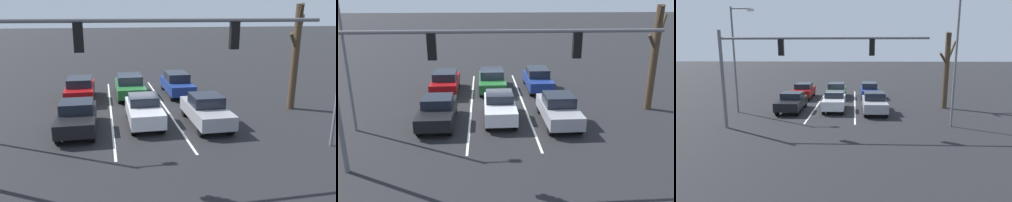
{
  "view_description": "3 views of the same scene",
  "coord_description": "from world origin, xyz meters",
  "views": [
    {
      "loc": [
        1.98,
        21.44,
        5.76
      ],
      "look_at": [
        -1.09,
        5.91,
        1.52
      ],
      "focal_mm": 35.0,
      "sensor_mm": 36.0,
      "label": 1
    },
    {
      "loc": [
        0.91,
        22.36,
        6.78
      ],
      "look_at": [
        -0.37,
        4.74,
        1.08
      ],
      "focal_mm": 35.0,
      "sensor_mm": 36.0,
      "label": 2
    },
    {
      "loc": [
        -1.63,
        25.98,
        4.68
      ],
      "look_at": [
        -0.84,
        6.01,
        1.0
      ],
      "focal_mm": 28.0,
      "sensor_mm": 36.0,
      "label": 3
    }
  ],
  "objects": [
    {
      "name": "car_darkgreen_midlane_second",
      "position": [
        0.25,
        -1.5,
        0.79
      ],
      "size": [
        1.9,
        4.72,
        1.56
      ],
      "color": "#1E5928",
      "rests_on": "ground_plane"
    },
    {
      "name": "car_gray_leftlane_front",
      "position": [
        -3.23,
        5.48,
        0.81
      ],
      "size": [
        1.79,
        4.49,
        1.62
      ],
      "color": "gray",
      "rests_on": "ground_plane"
    },
    {
      "name": "traffic_signal_gantry",
      "position": [
        2.44,
        10.2,
        4.47
      ],
      "size": [
        12.53,
        0.37,
        6.03
      ],
      "color": "slate",
      "rests_on": "ground_plane"
    },
    {
      "name": "lane_stripe_center_divider",
      "position": [
        1.7,
        1.61,
        0.01
      ],
      "size": [
        0.12,
        15.21,
        0.01
      ],
      "primitive_type": "cube",
      "color": "silver",
      "rests_on": "ground_plane"
    },
    {
      "name": "street_lamp_right_shoulder",
      "position": [
        7.46,
        5.86,
        4.64
      ],
      "size": [
        1.78,
        0.24,
        8.09
      ],
      "color": "slate",
      "rests_on": "ground_plane"
    },
    {
      "name": "bare_tree_near",
      "position": [
        -9.37,
        3.58,
        3.4
      ],
      "size": [
        2.02,
        2.21,
        6.35
      ],
      "color": "#423323",
      "rests_on": "ground_plane"
    },
    {
      "name": "car_navy_leftlane_second",
      "position": [
        -3.2,
        -1.44,
        0.82
      ],
      "size": [
        1.72,
        4.59,
        1.61
      ],
      "color": "navy",
      "rests_on": "ground_plane"
    },
    {
      "name": "lane_stripe_left_divider",
      "position": [
        -1.7,
        1.61,
        0.01
      ],
      "size": [
        0.12,
        15.21,
        0.01
      ],
      "primitive_type": "cube",
      "color": "silver",
      "rests_on": "ground_plane"
    },
    {
      "name": "car_black_rightlane_front",
      "position": [
        3.43,
        5.18,
        0.77
      ],
      "size": [
        1.83,
        4.36,
        1.51
      ],
      "color": "black",
      "rests_on": "ground_plane"
    },
    {
      "name": "ground_plane",
      "position": [
        0.0,
        0.0,
        0.0
      ],
      "size": [
        240.0,
        240.0,
        0.0
      ],
      "primitive_type": "plane",
      "color": "black"
    },
    {
      "name": "car_silver_midlane_front",
      "position": [
        -0.0,
        4.78,
        0.78
      ],
      "size": [
        1.72,
        4.11,
        1.53
      ],
      "color": "silver",
      "rests_on": "ground_plane"
    },
    {
      "name": "car_maroon_rightlane_second",
      "position": [
        3.65,
        -1.09,
        0.81
      ],
      "size": [
        1.82,
        4.43,
        1.57
      ],
      "color": "maroon",
      "rests_on": "ground_plane"
    }
  ]
}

